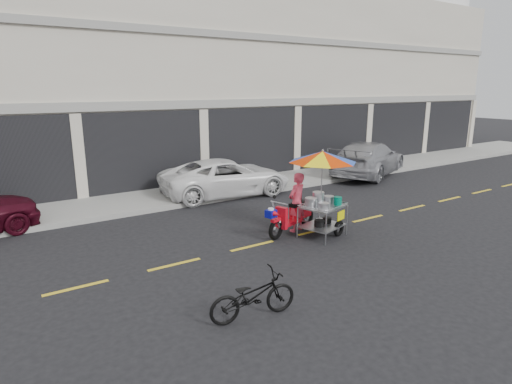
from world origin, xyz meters
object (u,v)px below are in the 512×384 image
white_pickup (226,177)px  near_bicycle (253,296)px  silver_pickup (368,158)px  food_vendor_rig (313,181)px

white_pickup → near_bicycle: (-3.72, -7.46, -0.24)m
silver_pickup → food_vendor_rig: food_vendor_rig is taller
silver_pickup → near_bicycle: silver_pickup is taller
silver_pickup → near_bicycle: bearing=100.0°
silver_pickup → food_vendor_rig: (-6.99, -4.46, 0.67)m
white_pickup → silver_pickup: size_ratio=0.92×
near_bicycle → white_pickup: bearing=-18.4°
white_pickup → near_bicycle: white_pickup is taller
near_bicycle → silver_pickup: bearing=-47.8°
white_pickup → silver_pickup: silver_pickup is taller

